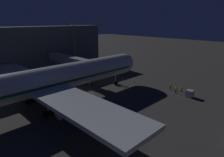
{
  "coord_description": "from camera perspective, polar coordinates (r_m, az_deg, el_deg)",
  "views": [
    {
      "loc": [
        -37.38,
        27.72,
        18.03
      ],
      "look_at": [
        -3.0,
        -6.34,
        3.5
      ],
      "focal_mm": 31.22,
      "sensor_mm": 36.0,
      "label": 1
    }
  ],
  "objects": [
    {
      "name": "ground_crew_marshaller_fwd",
      "position": [
        52.65,
        18.22,
        -2.98
      ],
      "size": [
        0.4,
        0.4,
        1.89
      ],
      "color": "black",
      "rests_on": "ground_plane"
    },
    {
      "name": "ground_crew_near_nose_gear",
      "position": [
        55.39,
        16.81,
        -2.0
      ],
      "size": [
        0.4,
        0.4,
        1.72
      ],
      "color": "black",
      "rests_on": "ground_plane"
    },
    {
      "name": "airliner_at_gate",
      "position": [
        42.12,
        -21.78,
        -1.44
      ],
      "size": [
        53.14,
        60.66,
        20.63
      ],
      "color": "silver",
      "rests_on": "ground_plane"
    },
    {
      "name": "traffic_cone_nose_starboard",
      "position": [
        61.83,
        3.19,
        -0.0
      ],
      "size": [
        0.36,
        0.36,
        0.55
      ],
      "primitive_type": "cone",
      "color": "orange",
      "rests_on": "ground_plane"
    },
    {
      "name": "ground_plane",
      "position": [
        49.91,
        -7.64,
        -4.62
      ],
      "size": [
        320.0,
        320.0,
        0.0
      ],
      "primitive_type": "plane",
      "color": "#383533"
    },
    {
      "name": "jet_bridge",
      "position": [
        61.15,
        -11.12,
        4.94
      ],
      "size": [
        23.75,
        3.4,
        7.42
      ],
      "color": "#9E9E99",
      "rests_on": "ground_plane"
    },
    {
      "name": "apron_floodlight_mast",
      "position": [
        76.04,
        -11.13,
        10.19
      ],
      "size": [
        2.9,
        0.5,
        16.77
      ],
      "color": "#59595E",
      "rests_on": "ground_plane"
    },
    {
      "name": "baggage_container_mid_row",
      "position": [
        51.28,
        21.82,
        -4.12
      ],
      "size": [
        1.58,
        1.58,
        1.7
      ],
      "primitive_type": "cube",
      "color": "#B7BABF",
      "rests_on": "ground_plane"
    },
    {
      "name": "traffic_cone_nose_port",
      "position": [
        59.11,
        6.35,
        -0.87
      ],
      "size": [
        0.36,
        0.36,
        0.55
      ],
      "primitive_type": "cone",
      "color": "orange",
      "rests_on": "ground_plane"
    },
    {
      "name": "ground_crew_by_belt_loader",
      "position": [
        53.9,
        19.78,
        -2.76
      ],
      "size": [
        0.4,
        0.4,
        1.77
      ],
      "color": "black",
      "rests_on": "ground_plane"
    }
  ]
}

